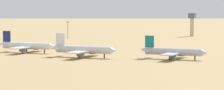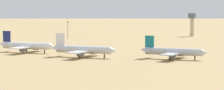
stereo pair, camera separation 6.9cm
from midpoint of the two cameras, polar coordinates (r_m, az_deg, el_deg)
name	(u,v)px [view 1 (the left image)]	position (r m, az deg, el deg)	size (l,w,h in m)	color
ground	(100,55)	(303.21, -1.20, -0.99)	(4000.00, 4000.00, 0.00)	tan
parked_jet_navy_3	(26,46)	(320.33, -8.52, -0.07)	(35.58, 29.85, 11.77)	white
parked_jet_white_4	(83,50)	(289.82, -2.91, -0.46)	(36.31, 30.46, 12.01)	silver
parked_jet_teal_5	(173,52)	(281.43, 6.04, -0.66)	(34.07, 28.55, 11.27)	silver
control_tower	(192,22)	(476.77, 7.93, 2.24)	(5.20, 5.20, 18.96)	#C6B793
light_pole_mid	(68,29)	(443.14, -4.41, 1.63)	(1.80, 0.50, 12.93)	#59595E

